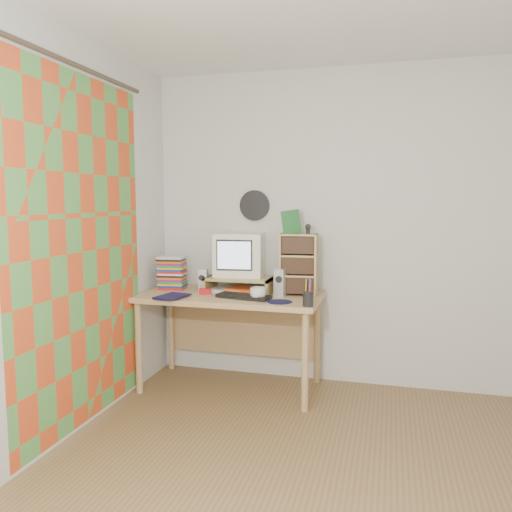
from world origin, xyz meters
The scene contains 20 objects.
back_wall centered at (0.00, 1.75, 1.25)m, with size 3.50×3.50×0.00m, color silver.
left_wall centered at (-1.75, 0.00, 1.25)m, with size 3.50×3.50×0.00m, color silver.
curtain centered at (-1.71, 0.48, 1.15)m, with size 2.20×2.20×0.00m, color #CF471D.
wall_disc centered at (-0.93, 1.73, 1.43)m, with size 0.25×0.25×0.02m, color black.
desk centered at (-1.03, 1.44, 0.62)m, with size 1.40×0.70×0.75m.
monitor_riser centered at (-0.98, 1.48, 0.84)m, with size 0.52×0.30×0.12m.
crt_monitor centered at (-1.00, 1.53, 1.04)m, with size 0.36×0.36×0.34m, color white.
speaker_left centered at (-1.26, 1.41, 0.84)m, with size 0.07×0.07×0.18m, color silver.
speaker_right centered at (-0.64, 1.40, 0.85)m, with size 0.08×0.08×0.21m, color silver.
keyboard centered at (-0.88, 1.24, 0.76)m, with size 0.41×0.14×0.03m, color black.
dvd_stack centered at (-1.57, 1.48, 0.90)m, with size 0.21×0.15×0.30m, color brown, non-canonical shape.
cd_rack centered at (-0.52, 1.49, 0.99)m, with size 0.28×0.15×0.47m, color tan.
mug centered at (-0.76, 1.21, 0.80)m, with size 0.12×0.12×0.09m, color silver.
diary centered at (-1.49, 1.13, 0.77)m, with size 0.22×0.17×0.04m, color #120F3A.
mousepad centered at (-0.59, 1.18, 0.75)m, with size 0.18×0.18×0.00m, color black.
pen_cup centered at (-0.38, 1.09, 0.82)m, with size 0.07×0.07×0.15m, color black, non-canonical shape.
papers centered at (-1.01, 1.46, 0.77)m, with size 0.30×0.22×0.04m, color silver, non-canonical shape.
red_box centered at (-1.22, 1.33, 0.77)m, with size 0.09×0.06×0.04m, color red.
game_box centered at (-0.58, 1.51, 1.31)m, with size 0.14×0.03×0.18m, color #195823.
webcam centered at (-0.44, 1.49, 1.26)m, with size 0.04×0.04×0.08m, color black, non-canonical shape.
Camera 1 is at (0.16, -2.24, 1.47)m, focal length 35.00 mm.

